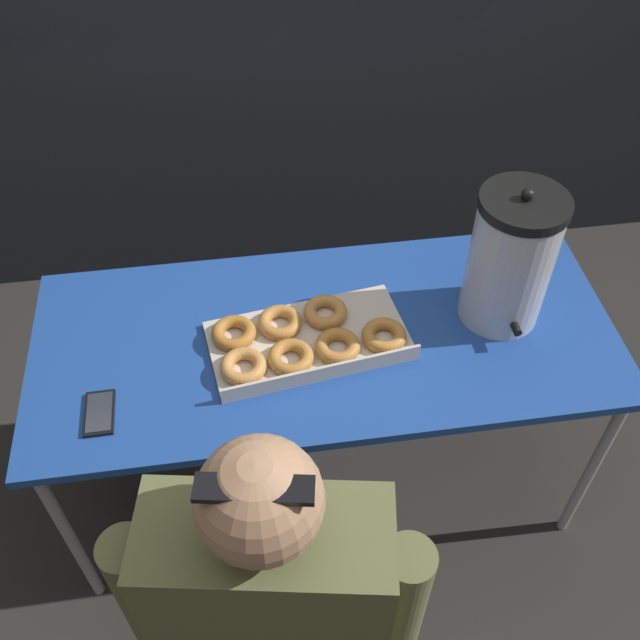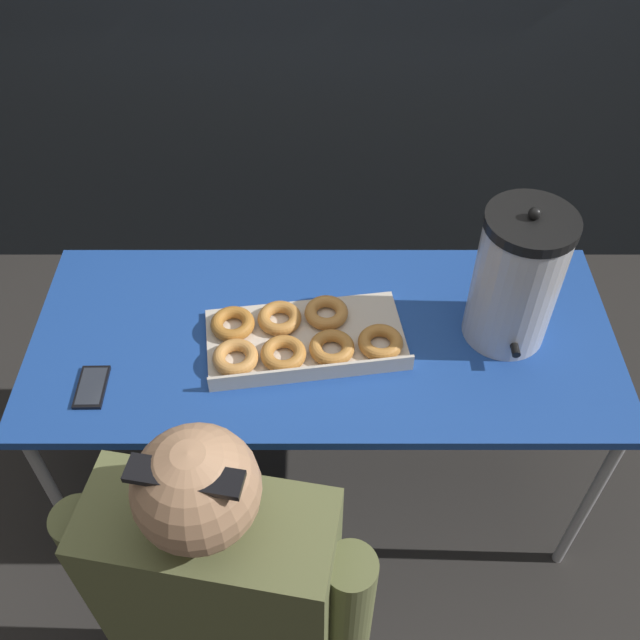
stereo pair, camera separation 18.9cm
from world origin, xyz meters
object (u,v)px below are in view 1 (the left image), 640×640
(donut_box, at_px, (304,340))
(cell_phone, at_px, (100,413))
(coffee_urn, at_px, (510,259))
(person_seated, at_px, (275,622))

(donut_box, bearing_deg, cell_phone, -172.17)
(donut_box, height_order, coffee_urn, coffee_urn)
(donut_box, height_order, cell_phone, donut_box)
(donut_box, relative_size, cell_phone, 4.18)
(coffee_urn, height_order, person_seated, person_seated)
(donut_box, distance_m, cell_phone, 0.55)
(coffee_urn, distance_m, cell_phone, 1.11)
(donut_box, xyz_separation_m, cell_phone, (-0.53, -0.15, -0.02))
(cell_phone, distance_m, person_seated, 0.65)
(donut_box, xyz_separation_m, coffee_urn, (0.55, 0.05, 0.17))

